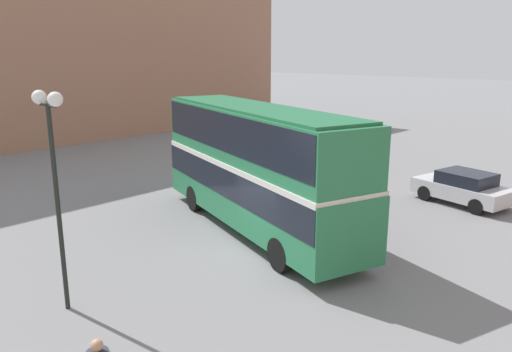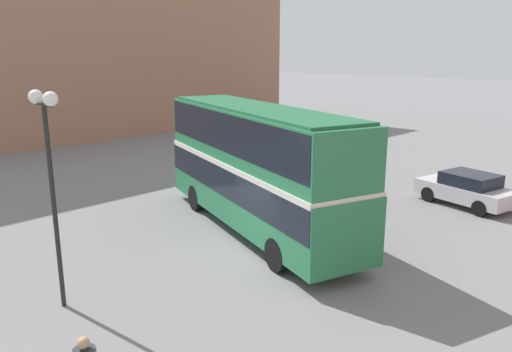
% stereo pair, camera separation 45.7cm
% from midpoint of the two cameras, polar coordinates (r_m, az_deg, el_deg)
% --- Properties ---
extents(ground_plane, '(240.00, 240.00, 0.00)m').
position_cam_midpoint_polar(ground_plane, '(16.84, -1.06, -9.12)').
color(ground_plane, slate).
extents(building_row_left, '(9.03, 35.65, 17.31)m').
position_cam_midpoint_polar(building_row_left, '(44.27, -19.10, 15.90)').
color(building_row_left, '#9E7056').
rests_on(building_row_left, ground_plane).
extents(double_decker_bus, '(11.51, 5.95, 4.70)m').
position_cam_midpoint_polar(double_decker_bus, '(18.46, -0.71, 1.76)').
color(double_decker_bus, '#287A4C').
rests_on(double_decker_bus, ground_plane).
extents(parked_car_kerb_near, '(4.41, 2.71, 1.49)m').
position_cam_midpoint_polar(parked_car_kerb_near, '(23.90, 22.07, -1.23)').
color(parked_car_kerb_near, silver).
rests_on(parked_car_kerb_near, ground_plane).
extents(parked_car_side_street, '(4.40, 2.51, 1.58)m').
position_cam_midpoint_polar(parked_car_side_street, '(35.05, 8.12, 4.30)').
color(parked_car_side_street, maroon).
rests_on(parked_car_side_street, ground_plane).
extents(street_lamp_twin_globe, '(1.20, 0.36, 5.71)m').
position_cam_midpoint_polar(street_lamp_twin_globe, '(13.29, -23.17, 2.67)').
color(street_lamp_twin_globe, black).
rests_on(street_lamp_twin_globe, ground_plane).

